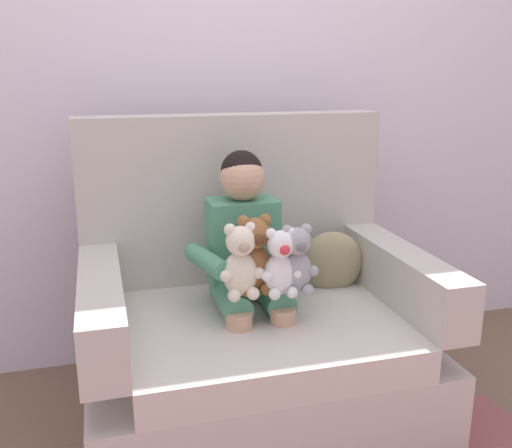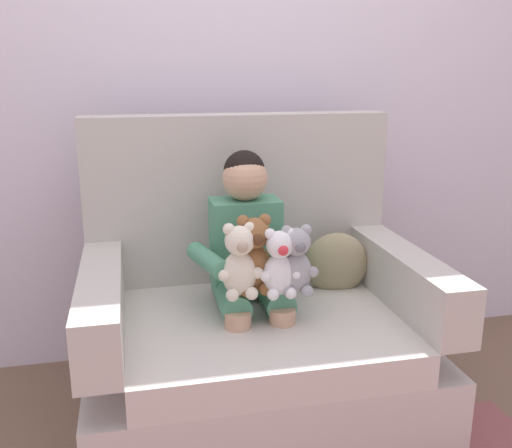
{
  "view_description": "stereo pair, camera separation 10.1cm",
  "coord_description": "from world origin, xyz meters",
  "px_view_note": "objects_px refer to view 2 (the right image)",
  "views": [
    {
      "loc": [
        -0.53,
        -1.9,
        1.35
      ],
      "look_at": [
        -0.02,
        -0.05,
        0.82
      ],
      "focal_mm": 40.21,
      "sensor_mm": 36.0,
      "label": 1
    },
    {
      "loc": [
        -0.44,
        -1.92,
        1.35
      ],
      "look_at": [
        -0.02,
        -0.05,
        0.82
      ],
      "focal_mm": 40.21,
      "sensor_mm": 36.0,
      "label": 2
    }
  ],
  "objects_px": {
    "armchair": "(255,333)",
    "plush_grey": "(296,262)",
    "plush_cream": "(240,263)",
    "plush_white": "(279,265)",
    "throw_pillow": "(336,263)",
    "plush_brown": "(254,256)",
    "seated_child": "(249,251)"
  },
  "relations": [
    {
      "from": "plush_white",
      "to": "seated_child",
      "type": "bearing_deg",
      "value": 98.43
    },
    {
      "from": "plush_brown",
      "to": "throw_pillow",
      "type": "bearing_deg",
      "value": 31.87
    },
    {
      "from": "plush_white",
      "to": "plush_brown",
      "type": "bearing_deg",
      "value": 134.59
    },
    {
      "from": "plush_grey",
      "to": "throw_pillow",
      "type": "relative_size",
      "value": 0.96
    },
    {
      "from": "plush_cream",
      "to": "plush_grey",
      "type": "bearing_deg",
      "value": 10.76
    },
    {
      "from": "plush_white",
      "to": "throw_pillow",
      "type": "bearing_deg",
      "value": 33.41
    },
    {
      "from": "armchair",
      "to": "plush_white",
      "type": "height_order",
      "value": "armchair"
    },
    {
      "from": "seated_child",
      "to": "plush_white",
      "type": "distance_m",
      "value": 0.21
    },
    {
      "from": "plush_grey",
      "to": "plush_white",
      "type": "height_order",
      "value": "plush_grey"
    },
    {
      "from": "plush_brown",
      "to": "armchair",
      "type": "bearing_deg",
      "value": 76.98
    },
    {
      "from": "plush_brown",
      "to": "throw_pillow",
      "type": "xyz_separation_m",
      "value": [
        0.4,
        0.24,
        -0.14
      ]
    },
    {
      "from": "plush_white",
      "to": "plush_cream",
      "type": "bearing_deg",
      "value": 159.95
    },
    {
      "from": "plush_grey",
      "to": "plush_cream",
      "type": "relative_size",
      "value": 0.95
    },
    {
      "from": "plush_cream",
      "to": "plush_white",
      "type": "height_order",
      "value": "plush_cream"
    },
    {
      "from": "seated_child",
      "to": "plush_white",
      "type": "height_order",
      "value": "seated_child"
    },
    {
      "from": "seated_child",
      "to": "plush_grey",
      "type": "distance_m",
      "value": 0.23
    },
    {
      "from": "plush_grey",
      "to": "plush_white",
      "type": "distance_m",
      "value": 0.06
    },
    {
      "from": "armchair",
      "to": "plush_white",
      "type": "bearing_deg",
      "value": -75.95
    },
    {
      "from": "plush_brown",
      "to": "plush_grey",
      "type": "bearing_deg",
      "value": -19.92
    },
    {
      "from": "seated_child",
      "to": "plush_white",
      "type": "relative_size",
      "value": 3.38
    },
    {
      "from": "plush_white",
      "to": "plush_brown",
      "type": "height_order",
      "value": "plush_brown"
    },
    {
      "from": "plush_white",
      "to": "throw_pillow",
      "type": "distance_m",
      "value": 0.45
    },
    {
      "from": "armchair",
      "to": "plush_cream",
      "type": "relative_size",
      "value": 4.75
    },
    {
      "from": "armchair",
      "to": "plush_grey",
      "type": "relative_size",
      "value": 5.01
    },
    {
      "from": "armchair",
      "to": "plush_brown",
      "type": "bearing_deg",
      "value": -103.43
    },
    {
      "from": "seated_child",
      "to": "plush_grey",
      "type": "relative_size",
      "value": 3.3
    },
    {
      "from": "armchair",
      "to": "plush_grey",
      "type": "xyz_separation_m",
      "value": [
        0.11,
        -0.18,
        0.34
      ]
    },
    {
      "from": "plush_cream",
      "to": "plush_brown",
      "type": "distance_m",
      "value": 0.07
    },
    {
      "from": "plush_cream",
      "to": "plush_brown",
      "type": "xyz_separation_m",
      "value": [
        0.06,
        0.03,
        0.01
      ]
    },
    {
      "from": "plush_grey",
      "to": "plush_brown",
      "type": "height_order",
      "value": "plush_brown"
    },
    {
      "from": "plush_grey",
      "to": "plush_white",
      "type": "relative_size",
      "value": 1.02
    },
    {
      "from": "armchair",
      "to": "plush_brown",
      "type": "distance_m",
      "value": 0.38
    }
  ]
}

